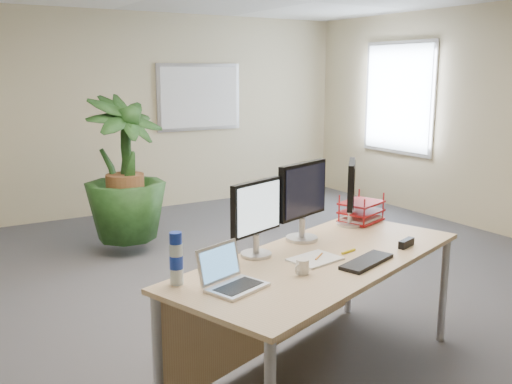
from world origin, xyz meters
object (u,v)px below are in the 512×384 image
monitor_left (256,213)px  laptop (229,276)px  floor_plant (125,184)px  desk (306,280)px  monitor_right (303,196)px

monitor_left → laptop: size_ratio=1.28×
floor_plant → laptop: 3.30m
desk → monitor_left: (-0.29, 0.13, 0.44)m
floor_plant → monitor_left: bearing=-92.7°
monitor_left → laptop: monitor_left is taller
laptop → monitor_right: bearing=30.7°
desk → monitor_left: 0.54m
laptop → floor_plant: bearing=80.9°
floor_plant → laptop: size_ratio=4.09×
floor_plant → desk: bearing=-87.1°
floor_plant → monitor_left: size_ratio=3.19×
desk → floor_plant: 3.03m
desk → monitor_right: bearing=59.5°
monitor_right → laptop: bearing=-149.3°
floor_plant → monitor_right: floor_plant is taller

